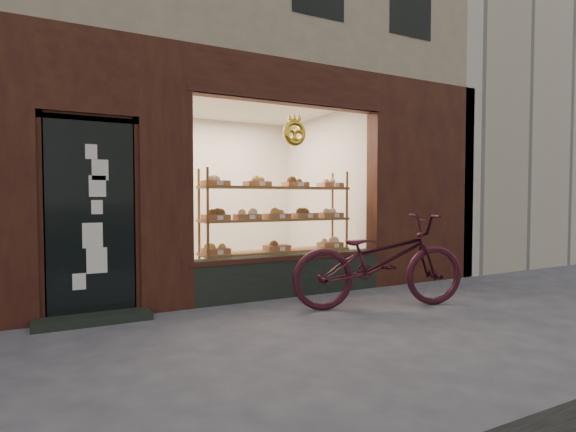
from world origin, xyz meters
TOP-DOWN VIEW (x-y plane):
  - ground at (0.00, 0.00)m, footprint 90.00×90.00m
  - neighbor_right at (9.60, 5.50)m, footprint 12.00×7.00m
  - display_shelf at (0.45, 2.55)m, footprint 2.20×0.45m
  - bicycle at (1.09, 1.06)m, footprint 2.25×1.30m

SIDE VIEW (x-z plane):
  - ground at x=0.00m, z-range 0.00..0.00m
  - bicycle at x=1.09m, z-range 0.00..1.12m
  - display_shelf at x=0.45m, z-range 0.02..1.72m
  - neighbor_right at x=9.60m, z-range 0.00..9.00m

